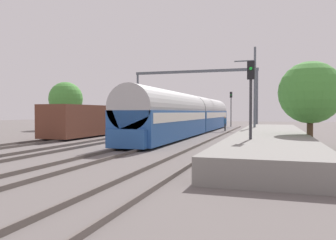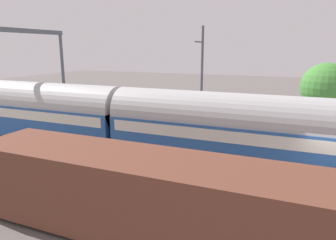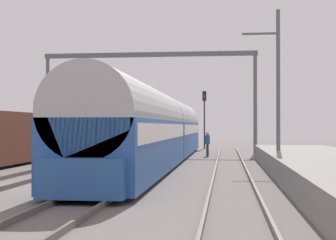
{
  "view_description": "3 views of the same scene",
  "coord_description": "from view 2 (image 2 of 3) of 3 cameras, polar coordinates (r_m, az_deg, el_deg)",
  "views": [
    {
      "loc": [
        10.1,
        -21.77,
        2.26
      ],
      "look_at": [
        2.05,
        3.8,
        1.61
      ],
      "focal_mm": 35.67,
      "sensor_mm": 36.0,
      "label": 1
    },
    {
      "loc": [
        -14.75,
        1.77,
        6.37
      ],
      "look_at": [
        1.09,
        8.42,
        2.37
      ],
      "focal_mm": 33.15,
      "sensor_mm": 36.0,
      "label": 2
    },
    {
      "loc": [
        5.93,
        -17.7,
        2.12
      ],
      "look_at": [
        1.03,
        26.04,
        2.63
      ],
      "focal_mm": 55.2,
      "sensor_mm": 36.0,
      "label": 3
    }
  ],
  "objects": [
    {
      "name": "person_crossing",
      "position": [
        26.0,
        -17.09,
        0.68
      ],
      "size": [
        0.34,
        0.45,
        1.73
      ],
      "rotation": [
        0.0,
        0.0,
        1.84
      ],
      "color": "#343434",
      "rests_on": "ground"
    },
    {
      "name": "track_east",
      "position": [
        18.03,
        27.17,
        -8.82
      ],
      "size": [
        1.52,
        60.0,
        0.16
      ],
      "color": "#5C534E",
      "rests_on": "ground"
    },
    {
      "name": "platform",
      "position": [
        25.43,
        21.61,
        -1.28
      ],
      "size": [
        4.4,
        28.0,
        0.9
      ],
      "color": "gray",
      "rests_on": "ground"
    },
    {
      "name": "passenger_train",
      "position": [
        20.24,
        -8.7,
        0.41
      ],
      "size": [
        2.93,
        32.85,
        3.82
      ],
      "color": "#28569E",
      "rests_on": "ground"
    },
    {
      "name": "tree_east_background",
      "position": [
        27.22,
        26.96,
        5.46
      ],
      "size": [
        3.71,
        3.71,
        5.28
      ],
      "color": "#4C3826",
      "rests_on": "ground"
    },
    {
      "name": "track_far_east",
      "position": [
        21.91,
        26.47,
        -4.99
      ],
      "size": [
        1.52,
        60.0,
        0.16
      ],
      "color": "#5C534E",
      "rests_on": "ground"
    },
    {
      "name": "track_west",
      "position": [
        14.28,
        28.29,
        -14.7
      ],
      "size": [
        1.52,
        60.0,
        0.16
      ],
      "color": "#5C534E",
      "rests_on": "ground"
    },
    {
      "name": "catenary_pole_east_mid",
      "position": [
        24.38,
        6.19,
        7.82
      ],
      "size": [
        1.9,
        0.2,
        8.0
      ],
      "color": "#525963",
      "rests_on": "ground"
    },
    {
      "name": "ground",
      "position": [
        16.17,
        27.63,
        -11.68
      ],
      "size": [
        120.0,
        120.0,
        0.0
      ],
      "primitive_type": "plane",
      "color": "#645C5A"
    },
    {
      "name": "freight_car",
      "position": [
        10.88,
        -4.64,
        -13.69
      ],
      "size": [
        2.8,
        13.0,
        2.7
      ],
      "color": "brown",
      "rests_on": "ground"
    }
  ]
}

